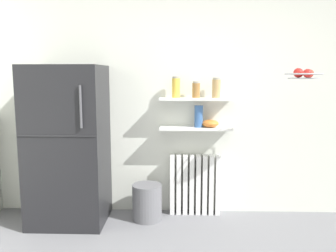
# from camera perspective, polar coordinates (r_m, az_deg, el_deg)

# --- Properties ---
(back_wall) EXTENTS (7.04, 0.10, 2.60)m
(back_wall) POSITION_cam_1_polar(r_m,az_deg,el_deg) (3.99, 3.60, 4.48)
(back_wall) COLOR silver
(back_wall) RESTS_ON ground_plane
(refrigerator) EXTENTS (0.77, 0.69, 1.66)m
(refrigerator) POSITION_cam_1_polar(r_m,az_deg,el_deg) (3.86, -15.82, -3.00)
(refrigerator) COLOR black
(refrigerator) RESTS_ON ground_plane
(radiator) EXTENTS (0.56, 0.12, 0.67)m
(radiator) POSITION_cam_1_polar(r_m,az_deg,el_deg) (4.04, 4.35, -9.40)
(radiator) COLOR white
(radiator) RESTS_ON ground_plane
(wall_shelf_lower) EXTENTS (0.79, 0.22, 0.02)m
(wall_shelf_lower) POSITION_cam_1_polar(r_m,az_deg,el_deg) (3.87, 4.48, -0.37)
(wall_shelf_lower) COLOR white
(wall_shelf_upper) EXTENTS (0.79, 0.22, 0.02)m
(wall_shelf_upper) POSITION_cam_1_polar(r_m,az_deg,el_deg) (3.83, 4.53, 4.37)
(wall_shelf_upper) COLOR white
(storage_jar_0) EXTENTS (0.09, 0.09, 0.23)m
(storage_jar_0) POSITION_cam_1_polar(r_m,az_deg,el_deg) (3.82, 1.31, 6.27)
(storage_jar_0) COLOR yellow
(storage_jar_0) RESTS_ON wall_shelf_upper
(storage_jar_1) EXTENTS (0.08, 0.08, 0.18)m
(storage_jar_1) POSITION_cam_1_polar(r_m,az_deg,el_deg) (3.82, 4.55, 5.86)
(storage_jar_1) COLOR olive
(storage_jar_1) RESTS_ON wall_shelf_upper
(storage_jar_2) EXTENTS (0.09, 0.09, 0.22)m
(storage_jar_2) POSITION_cam_1_polar(r_m,az_deg,el_deg) (3.84, 7.78, 6.11)
(storage_jar_2) COLOR tan
(storage_jar_2) RESTS_ON wall_shelf_upper
(vase) EXTENTS (0.09, 0.09, 0.24)m
(vase) POSITION_cam_1_polar(r_m,az_deg,el_deg) (3.85, 4.97, 1.56)
(vase) COLOR #38609E
(vase) RESTS_ON wall_shelf_lower
(shelf_bowl) EXTENTS (0.18, 0.18, 0.08)m
(shelf_bowl) POSITION_cam_1_polar(r_m,az_deg,el_deg) (3.87, 6.83, 0.41)
(shelf_bowl) COLOR orange
(shelf_bowl) RESTS_ON wall_shelf_lower
(trash_bin) EXTENTS (0.32, 0.32, 0.39)m
(trash_bin) POSITION_cam_1_polar(r_m,az_deg,el_deg) (3.92, -3.39, -12.16)
(trash_bin) COLOR slate
(trash_bin) RESTS_ON ground_plane
(hanging_fruit_basket) EXTENTS (0.34, 0.34, 0.10)m
(hanging_fruit_basket) POSITION_cam_1_polar(r_m,az_deg,el_deg) (3.54, 20.96, 7.80)
(hanging_fruit_basket) COLOR #B2B2B7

